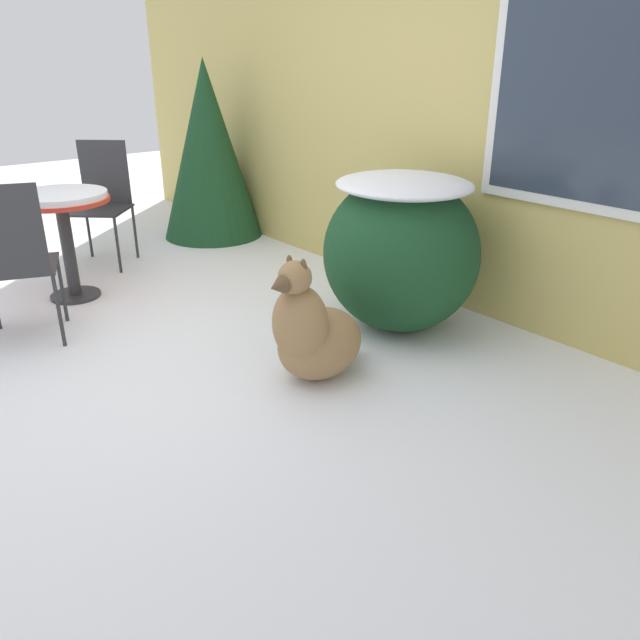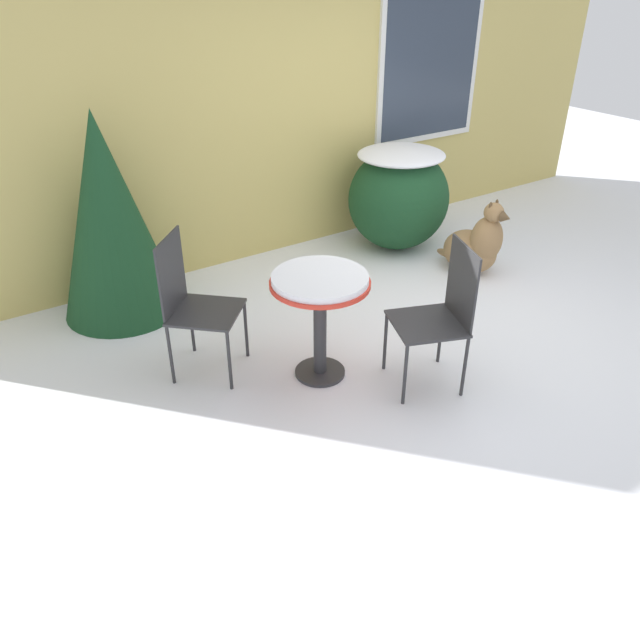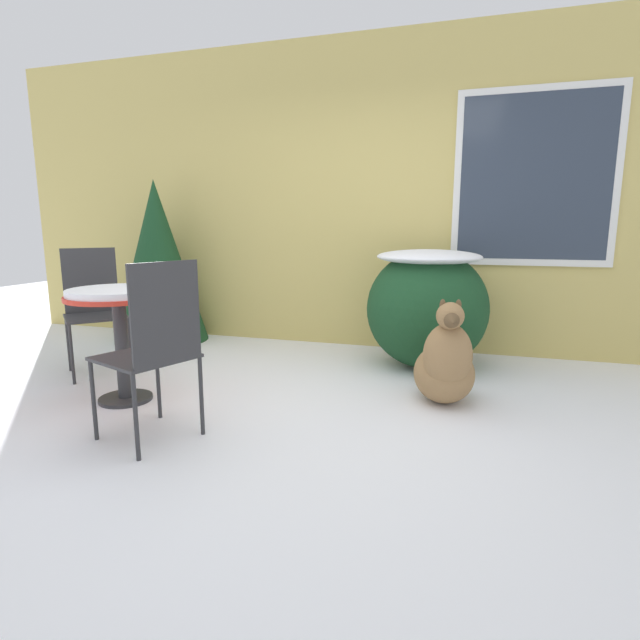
{
  "view_description": "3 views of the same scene",
  "coord_description": "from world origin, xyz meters",
  "px_view_note": "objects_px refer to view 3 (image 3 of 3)",
  "views": [
    {
      "loc": [
        3.3,
        -1.28,
        1.69
      ],
      "look_at": [
        0.86,
        0.72,
        0.34
      ],
      "focal_mm": 35.0,
      "sensor_mm": 36.0,
      "label": 1
    },
    {
      "loc": [
        -3.32,
        -3.0,
        2.62
      ],
      "look_at": [
        -1.27,
        0.08,
        0.45
      ],
      "focal_mm": 35.0,
      "sensor_mm": 36.0,
      "label": 2
    },
    {
      "loc": [
        1.01,
        -2.71,
        1.21
      ],
      "look_at": [
        0.0,
        0.6,
        0.55
      ],
      "focal_mm": 28.0,
      "sensor_mm": 36.0,
      "label": 3
    }
  ],
  "objects_px": {
    "patio_chair_far_side": "(154,345)",
    "dog": "(445,366)",
    "patio_table": "(119,310)",
    "patio_chair_near_table": "(94,305)"
  },
  "relations": [
    {
      "from": "patio_chair_far_side",
      "to": "dog",
      "type": "relative_size",
      "value": 1.37
    },
    {
      "from": "patio_chair_far_side",
      "to": "dog",
      "type": "xyz_separation_m",
      "value": [
        1.51,
        1.1,
        -0.29
      ]
    },
    {
      "from": "patio_table",
      "to": "patio_chair_far_side",
      "type": "distance_m",
      "value": 0.82
    },
    {
      "from": "patio_table",
      "to": "patio_chair_far_side",
      "type": "relative_size",
      "value": 0.77
    },
    {
      "from": "patio_chair_near_table",
      "to": "patio_chair_far_side",
      "type": "height_order",
      "value": "same"
    },
    {
      "from": "patio_table",
      "to": "dog",
      "type": "relative_size",
      "value": 1.06
    },
    {
      "from": "patio_table",
      "to": "patio_chair_near_table",
      "type": "distance_m",
      "value": 0.89
    },
    {
      "from": "patio_chair_far_side",
      "to": "dog",
      "type": "bearing_deg",
      "value": 147.0
    },
    {
      "from": "patio_table",
      "to": "dog",
      "type": "height_order",
      "value": "patio_table"
    },
    {
      "from": "patio_table",
      "to": "dog",
      "type": "distance_m",
      "value": 2.25
    }
  ]
}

